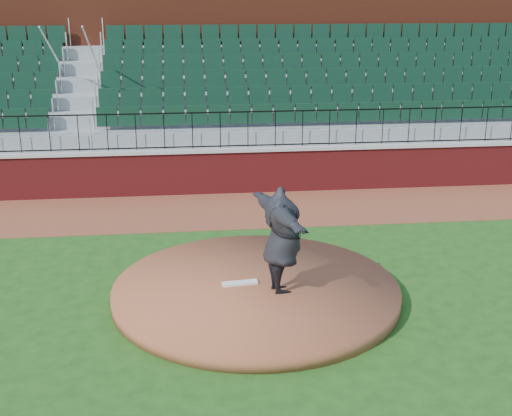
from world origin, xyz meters
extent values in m
plane|color=#1C4814|center=(0.00, 0.00, 0.00)|extent=(90.00, 90.00, 0.00)
cube|color=brown|center=(0.00, 5.40, 0.01)|extent=(34.00, 3.20, 0.01)
cube|color=maroon|center=(0.00, 7.00, 0.60)|extent=(34.00, 0.35, 1.20)
cube|color=#B7B7B7|center=(0.00, 7.00, 1.25)|extent=(34.00, 0.45, 0.10)
cube|color=maroon|center=(0.00, 12.52, 2.75)|extent=(34.00, 0.50, 5.50)
cylinder|color=brown|center=(-0.16, 0.04, 0.12)|extent=(5.40, 5.40, 0.25)
cube|color=white|center=(-0.46, 0.12, 0.27)|extent=(0.69, 0.24, 0.04)
imported|color=black|center=(0.28, -0.26, 1.26)|extent=(1.16, 2.56, 2.01)
camera|label=1|loc=(-1.46, -11.63, 5.62)|focal=47.84mm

